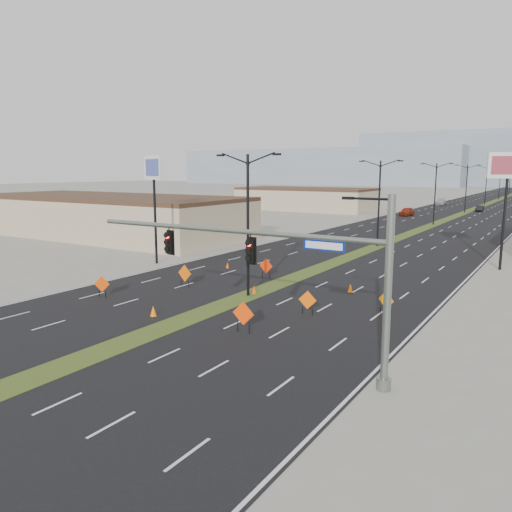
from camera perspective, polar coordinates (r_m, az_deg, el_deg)
The scene contains 30 objects.
ground at distance 27.13m, azimuth -15.13°, elevation -9.75°, with size 600.00×600.00×0.00m, color gray.
road_surface at distance 118.99m, azimuth 23.06°, elevation 4.71°, with size 25.00×400.00×0.02m, color black.
median_strip at distance 118.99m, azimuth 23.06°, elevation 4.71°, with size 2.00×400.00×0.04m, color #364A1A.
building_sw_near at distance 72.00m, azimuth -16.62°, elevation 4.27°, with size 40.00×16.00×5.00m, color #C0AE89.
building_sw_far at distance 114.37m, azimuth 5.75°, elevation 6.39°, with size 30.00×14.00×4.50m, color #C0AE89.
mesa_west at distance 328.06m, azimuth 7.32°, elevation 10.07°, with size 180.00×50.00×22.00m, color gray.
mesa_backdrop at distance 340.74m, azimuth 24.41°, elevation 10.12°, with size 140.00×50.00×32.00m, color gray.
signal_mast at distance 22.20m, azimuth 3.41°, elevation -0.94°, with size 16.30×0.60×8.00m.
streetlight_0 at distance 34.98m, azimuth -0.93°, elevation 4.05°, with size 5.15×0.24×10.02m.
streetlight_1 at distance 60.32m, azimuth 13.89°, elevation 6.18°, with size 5.15×0.24×10.02m.
streetlight_2 at distance 87.29m, azimuth 19.80°, elevation 6.92°, with size 5.15×0.24×10.02m.
streetlight_3 at distance 114.76m, azimuth 22.91°, elevation 7.28°, with size 5.15×0.24×10.02m.
streetlight_4 at distance 142.44m, azimuth 24.81°, elevation 7.49°, with size 5.15×0.24×10.02m.
streetlight_5 at distance 170.22m, azimuth 26.10°, elevation 7.62°, with size 5.15×0.24×10.02m.
streetlight_6 at distance 198.07m, azimuth 27.03°, elevation 7.72°, with size 5.15×0.24×10.02m.
car_left at distance 103.56m, azimuth 16.85°, elevation 4.89°, with size 1.95×4.84×1.65m, color maroon.
car_mid at distance 119.86m, azimuth 24.20°, elevation 4.97°, with size 1.36×3.91×1.29m, color black.
car_far at distance 139.64m, azimuth 20.35°, elevation 5.84°, with size 2.18×5.37×1.56m, color #B5BABF.
construction_sign_0 at distance 37.00m, azimuth -17.20°, elevation -3.16°, with size 1.09×0.49×1.55m.
construction_sign_1 at distance 38.75m, azimuth -8.15°, elevation -2.05°, with size 1.32×0.12×1.75m.
construction_sign_2 at distance 41.54m, azimuth 1.16°, elevation -1.22°, with size 1.26×0.08×1.67m.
construction_sign_3 at distance 27.72m, azimuth -1.46°, elevation -6.71°, with size 1.33×0.14×1.77m.
construction_sign_4 at distance 31.24m, azimuth 5.91°, elevation -5.12°, with size 1.16×0.20×1.55m.
construction_sign_5 at distance 32.16m, azimuth 14.65°, elevation -4.99°, with size 1.08×0.45×1.52m.
cone_0 at distance 31.59m, azimuth -11.66°, elevation -6.18°, with size 0.41×0.41×0.68m, color orange.
cone_1 at distance 36.42m, azimuth -0.21°, elevation -3.87°, with size 0.38×0.38×0.63m, color #DF4A04.
cone_2 at distance 37.54m, azimuth 10.73°, elevation -3.62°, with size 0.39×0.39×0.64m, color #EE6205.
cone_3 at distance 45.98m, azimuth -3.28°, elevation -1.06°, with size 0.33×0.33×0.55m, color #D94E04.
pole_sign_west at distance 48.48m, azimuth -11.62°, elevation 9.02°, with size 3.26×1.50×10.28m.
pole_sign_east_near at distance 49.59m, azimuth 26.83°, elevation 8.40°, with size 3.33×1.49×10.48m.
Camera 1 is at (19.07, -17.11, 8.91)m, focal length 35.00 mm.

